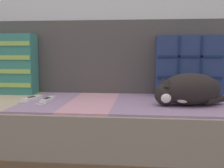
# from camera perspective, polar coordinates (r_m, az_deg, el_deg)

# --- Properties ---
(couch) EXTENTS (1.85, 0.79, 0.37)m
(couch) POSITION_cam_1_polar(r_m,az_deg,el_deg) (1.65, -3.60, -9.55)
(couch) COLOR brown
(couch) RESTS_ON ground_plane
(sofa_backrest) EXTENTS (1.81, 0.14, 0.47)m
(sofa_backrest) POSITION_cam_1_polar(r_m,az_deg,el_deg) (1.90, -2.04, 5.54)
(sofa_backrest) COLOR #474242
(sofa_backrest) RESTS_ON couch
(throw_pillow_quilted) EXTENTS (0.39, 0.14, 0.37)m
(throw_pillow_quilted) POSITION_cam_1_polar(r_m,az_deg,el_deg) (1.76, 15.19, 3.51)
(throw_pillow_quilted) COLOR navy
(throw_pillow_quilted) RESTS_ON couch
(throw_pillow_striped) EXTENTS (0.40, 0.14, 0.38)m
(throw_pillow_striped) POSITION_cam_1_polar(r_m,az_deg,el_deg) (1.95, -20.96, 3.83)
(throw_pillow_striped) COLOR #337A70
(throw_pillow_striped) RESTS_ON couch
(sleeping_cat) EXTENTS (0.37, 0.26, 0.16)m
(sleeping_cat) POSITION_cam_1_polar(r_m,az_deg,el_deg) (1.48, 15.00, -1.20)
(sleeping_cat) COLOR black
(sleeping_cat) RESTS_ON couch
(game_remote_near) EXTENTS (0.09, 0.19, 0.02)m
(game_remote_near) POSITION_cam_1_polar(r_m,az_deg,el_deg) (1.64, -15.98, -2.89)
(game_remote_near) COLOR white
(game_remote_near) RESTS_ON couch
(game_remote_far) EXTENTS (0.05, 0.20, 0.02)m
(game_remote_far) POSITION_cam_1_polar(r_m,az_deg,el_deg) (1.58, -13.02, -3.15)
(game_remote_far) COLOR white
(game_remote_far) RESTS_ON couch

